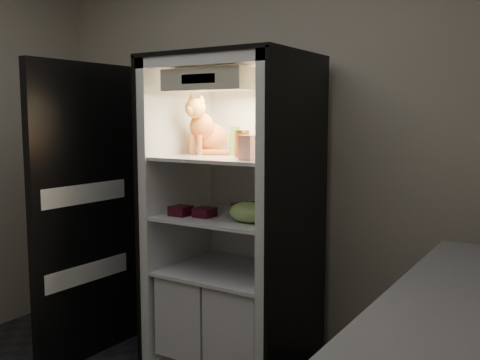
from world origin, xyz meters
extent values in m
plane|color=beige|center=(0.00, 1.80, 1.35)|extent=(3.60, 0.00, 3.60)
cube|color=white|center=(0.00, 1.67, 0.93)|extent=(0.85, 0.06, 1.85)
cube|color=white|center=(-0.40, 1.35, 0.93)|extent=(0.06, 0.70, 1.85)
cube|color=white|center=(0.40, 1.35, 0.93)|extent=(0.06, 0.70, 1.85)
cube|color=white|center=(0.00, 1.35, 1.82)|extent=(0.85, 0.70, 0.06)
cube|color=white|center=(0.00, 1.35, 0.03)|extent=(0.85, 0.70, 0.06)
cube|color=black|center=(-0.44, 1.35, 0.93)|extent=(0.02, 0.72, 1.87)
cube|color=black|center=(0.44, 1.35, 0.93)|extent=(0.02, 0.72, 1.87)
cube|color=black|center=(0.00, 1.35, 1.86)|extent=(0.90, 0.72, 0.02)
cube|color=white|center=(0.00, 1.32, 1.28)|extent=(0.73, 0.62, 0.02)
cube|color=white|center=(0.00, 1.32, 0.93)|extent=(0.73, 0.62, 0.02)
cube|color=white|center=(-0.18, 1.32, 0.35)|extent=(0.34, 0.58, 0.48)
cube|color=white|center=(0.18, 1.32, 0.35)|extent=(0.34, 0.58, 0.48)
cube|color=white|center=(0.00, 1.32, 0.60)|extent=(0.73, 0.62, 0.02)
cube|color=beige|center=(0.00, 1.11, 1.72)|extent=(0.52, 0.18, 0.12)
cube|color=black|center=(0.00, 1.02, 1.72)|extent=(0.22, 0.01, 0.05)
cube|color=black|center=(-0.85, 1.02, 0.93)|extent=(0.09, 0.87, 1.85)
cube|color=white|center=(-0.85, 0.96, 0.55)|extent=(0.08, 0.64, 0.12)
cube|color=white|center=(-0.85, 0.96, 1.05)|extent=(0.08, 0.64, 0.12)
cube|color=gray|center=(1.50, 0.20, 0.89)|extent=(0.62, 2.42, 0.06)
ellipsoid|color=#CA5119|center=(-0.22, 1.45, 1.38)|extent=(0.20, 0.24, 0.20)
ellipsoid|color=#CA5119|center=(-0.23, 1.36, 1.46)|extent=(0.16, 0.15, 0.17)
sphere|color=orange|center=(-0.23, 1.30, 1.57)|extent=(0.13, 0.13, 0.12)
sphere|color=orange|center=(-0.23, 1.25, 1.56)|extent=(0.05, 0.05, 0.05)
cone|color=orange|center=(-0.27, 1.31, 1.63)|extent=(0.05, 0.05, 0.06)
cone|color=orange|center=(-0.19, 1.31, 1.63)|extent=(0.05, 0.05, 0.06)
cylinder|color=#CA5119|center=(-0.26, 1.30, 1.35)|extent=(0.03, 0.03, 0.12)
cylinder|color=#CA5119|center=(-0.20, 1.30, 1.35)|extent=(0.03, 0.03, 0.12)
cylinder|color=#CA5119|center=(-0.12, 1.36, 1.31)|extent=(0.22, 0.12, 0.03)
cylinder|color=#258833|center=(-0.02, 1.41, 1.37)|extent=(0.07, 0.07, 0.16)
cylinder|color=#258833|center=(-0.02, 1.41, 1.46)|extent=(0.07, 0.07, 0.01)
cylinder|color=white|center=(0.01, 1.43, 1.35)|extent=(0.10, 0.10, 0.12)
cylinder|color=blue|center=(0.01, 1.43, 1.42)|extent=(0.10, 0.10, 0.02)
cylinder|color=maroon|center=(0.11, 1.29, 1.36)|extent=(0.09, 0.09, 0.14)
cylinder|color=gold|center=(0.11, 1.29, 1.44)|extent=(0.09, 0.09, 0.02)
cylinder|color=#A62E16|center=(0.29, 1.37, 1.39)|extent=(0.13, 0.13, 0.20)
cylinder|color=white|center=(0.29, 1.37, 1.50)|extent=(0.13, 0.13, 0.02)
cube|color=white|center=(0.23, 1.15, 1.36)|extent=(0.08, 0.08, 0.13)
cylinder|color=black|center=(0.20, 1.43, 1.00)|extent=(0.06, 0.06, 0.12)
cylinder|color=#B2B2B2|center=(0.20, 1.43, 1.06)|extent=(0.06, 0.06, 0.00)
cylinder|color=black|center=(0.22, 1.31, 1.00)|extent=(0.06, 0.06, 0.11)
cylinder|color=#B2B2B2|center=(0.22, 1.31, 1.05)|extent=(0.06, 0.06, 0.00)
cylinder|color=black|center=(0.19, 1.25, 1.00)|extent=(0.06, 0.06, 0.12)
cylinder|color=#B2B2B2|center=(0.19, 1.25, 1.06)|extent=(0.06, 0.06, 0.00)
cylinder|color=#522C17|center=(0.01, 1.37, 0.98)|extent=(0.06, 0.06, 0.07)
cylinder|color=#B2B2B2|center=(0.01, 1.37, 1.02)|extent=(0.06, 0.06, 0.01)
ellipsoid|color=#87B152|center=(0.21, 1.20, 1.00)|extent=(0.23, 0.17, 0.11)
cube|color=#470B1B|center=(-0.24, 1.16, 0.97)|extent=(0.11, 0.11, 0.06)
cube|color=#470B1B|center=(-0.09, 1.20, 0.97)|extent=(0.11, 0.11, 0.05)
camera|label=1|loc=(1.72, -1.28, 1.52)|focal=40.00mm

